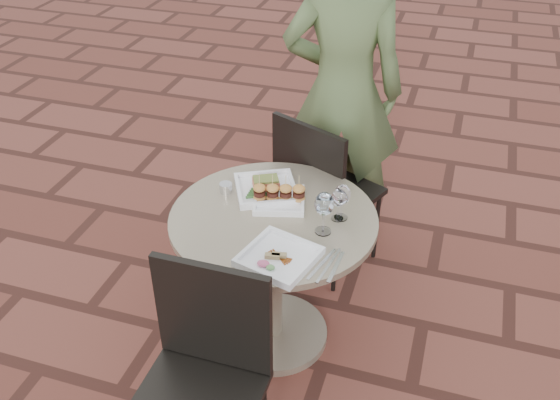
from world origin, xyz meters
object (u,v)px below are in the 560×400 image
(chair_near, at_px, (204,366))
(plate_salmon, at_px, (266,188))
(diner, at_px, (343,93))
(plate_sliders, at_px, (279,196))
(cafe_table, at_px, (274,260))
(chair_far, at_px, (320,184))
(plate_tuna, at_px, (279,257))

(chair_near, relative_size, plate_salmon, 2.60)
(diner, height_order, plate_sliders, diner)
(diner, relative_size, plate_salmon, 5.01)
(cafe_table, bearing_deg, plate_sliders, 93.96)
(chair_far, distance_m, chair_near, 1.28)
(chair_far, height_order, chair_near, same)
(cafe_table, relative_size, plate_salmon, 2.52)
(cafe_table, height_order, chair_far, chair_far)
(chair_far, xyz_separation_m, plate_salmon, (-0.16, -0.40, 0.20))
(chair_far, distance_m, diner, 0.52)
(plate_sliders, bearing_deg, plate_tuna, -72.53)
(chair_far, xyz_separation_m, chair_near, (-0.10, -1.28, 0.00))
(chair_far, distance_m, plate_salmon, 0.48)
(cafe_table, bearing_deg, plate_salmon, 118.43)
(chair_near, xyz_separation_m, plate_tuna, (0.14, 0.43, 0.20))
(chair_near, xyz_separation_m, plate_salmon, (-0.06, 0.87, 0.20))
(chair_far, height_order, plate_salmon, chair_far)
(chair_far, relative_size, plate_tuna, 2.85)
(plate_sliders, bearing_deg, diner, 84.51)
(cafe_table, height_order, chair_near, chair_near)
(chair_near, xyz_separation_m, plate_sliders, (0.02, 0.81, 0.21))
(plate_tuna, bearing_deg, plate_sliders, 107.47)
(cafe_table, height_order, plate_salmon, plate_salmon)
(chair_near, relative_size, plate_sliders, 3.43)
(plate_tuna, bearing_deg, chair_near, -108.07)
(cafe_table, relative_size, plate_sliders, 3.32)
(cafe_table, xyz_separation_m, chair_far, (0.06, 0.57, 0.07))
(plate_salmon, bearing_deg, cafe_table, -61.57)
(diner, xyz_separation_m, plate_tuna, (0.04, -1.23, -0.15))
(chair_near, bearing_deg, plate_tuna, 71.95)
(chair_far, relative_size, plate_sliders, 3.43)
(plate_salmon, bearing_deg, chair_far, 68.99)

